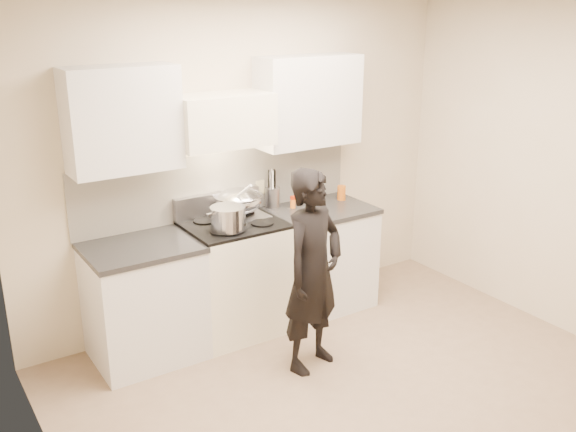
{
  "coord_description": "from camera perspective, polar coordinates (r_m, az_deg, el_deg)",
  "views": [
    {
      "loc": [
        -2.56,
        -2.86,
        2.63
      ],
      "look_at": [
        -0.02,
        1.05,
        1.06
      ],
      "focal_mm": 40.0,
      "sensor_mm": 36.0,
      "label": 1
    }
  ],
  "objects": [
    {
      "name": "utensil_crock",
      "position": [
        5.55,
        -1.39,
        1.82
      ],
      "size": [
        0.13,
        0.13,
        0.33
      ],
      "color": "#9F9EA6",
      "rests_on": "counter_right"
    },
    {
      "name": "counter_right",
      "position": [
        5.71,
        2.6,
        -3.7
      ],
      "size": [
        0.92,
        0.67,
        0.92
      ],
      "color": "silver",
      "rests_on": "ground"
    },
    {
      "name": "ground_plane",
      "position": [
        4.65,
        7.59,
        -15.96
      ],
      "size": [
        4.0,
        4.0,
        0.0
      ],
      "primitive_type": "plane",
      "color": "#8C755D"
    },
    {
      "name": "spice_jar",
      "position": [
        5.54,
        0.44,
        1.25
      ],
      "size": [
        0.05,
        0.05,
        0.11
      ],
      "color": "orange",
      "rests_on": "counter_right"
    },
    {
      "name": "wok",
      "position": [
        5.27,
        -4.46,
        1.35
      ],
      "size": [
        0.41,
        0.5,
        0.33
      ],
      "color": "silver",
      "rests_on": "stove"
    },
    {
      "name": "counter_left",
      "position": [
        5.02,
        -12.65,
        -7.41
      ],
      "size": [
        0.82,
        0.67,
        0.92
      ],
      "color": "silver",
      "rests_on": "ground"
    },
    {
      "name": "room_shell",
      "position": [
        4.22,
        4.64,
        4.42
      ],
      "size": [
        4.04,
        3.54,
        2.7
      ],
      "color": "beige",
      "rests_on": "ground"
    },
    {
      "name": "stock_pot",
      "position": [
        4.92,
        -5.36,
        -0.17
      ],
      "size": [
        0.38,
        0.31,
        0.18
      ],
      "color": "silver",
      "rests_on": "stove"
    },
    {
      "name": "oil_glass",
      "position": [
        5.79,
        4.77,
        2.08
      ],
      "size": [
        0.08,
        0.08,
        0.13
      ],
      "color": "#BB5811",
      "rests_on": "counter_right"
    },
    {
      "name": "stove",
      "position": [
        5.3,
        -4.75,
        -5.4
      ],
      "size": [
        0.76,
        0.65,
        0.96
      ],
      "color": "white",
      "rests_on": "ground"
    },
    {
      "name": "person",
      "position": [
        4.66,
        2.24,
        -4.94
      ],
      "size": [
        0.64,
        0.52,
        1.53
      ],
      "primitive_type": "imported",
      "rotation": [
        0.0,
        0.0,
        0.3
      ],
      "color": "black",
      "rests_on": "ground"
    }
  ]
}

